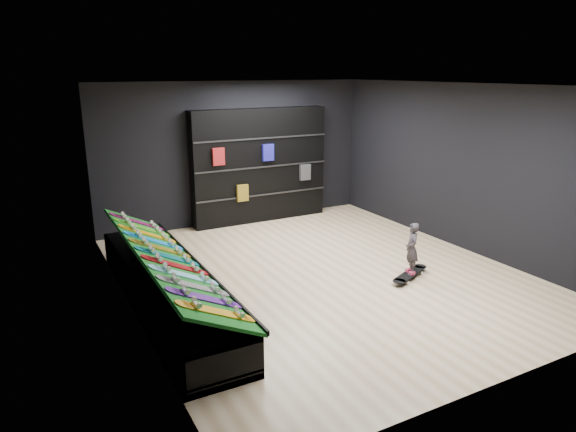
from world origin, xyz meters
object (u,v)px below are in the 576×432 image
display_rack (166,290)px  child (411,258)px  back_shelving (259,166)px  floor_skateboard (410,276)px

display_rack → child: bearing=-12.7°
display_rack → child: child is taller
back_shelving → child: size_ratio=6.10×
back_shelving → floor_skateboard: back_shelving is taller
back_shelving → child: (0.69, -4.16, -0.88)m
display_rack → child: (3.71, -0.84, 0.09)m
display_rack → back_shelving: back_shelving is taller
display_rack → floor_skateboard: (3.71, -0.84, -0.21)m
display_rack → floor_skateboard: 3.81m
back_shelving → floor_skateboard: size_ratio=3.11×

